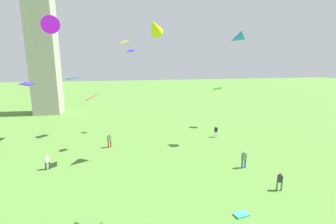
{
  "coord_description": "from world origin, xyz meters",
  "views": [
    {
      "loc": [
        -2.58,
        -9.37,
        10.74
      ],
      "look_at": [
        2.17,
        14.3,
        5.53
      ],
      "focal_mm": 26.14,
      "sensor_mm": 36.0,
      "label": 1
    }
  ],
  "objects_px": {
    "person_3": "(244,158)",
    "kite_flying_1": "(131,51)",
    "kite_flying_8": "(124,42)",
    "kite_bundle_0": "(241,215)",
    "person_4": "(280,180)",
    "kite_flying_3": "(53,27)",
    "kite_flying_0": "(91,98)",
    "person_0": "(47,161)",
    "kite_flying_7": "(27,84)",
    "kite_flying_4": "(155,27)",
    "kite_bundle_1": "(89,223)",
    "person_2": "(109,140)",
    "kite_flying_5": "(237,38)",
    "person_1": "(216,131)",
    "kite_flying_2": "(218,89)",
    "kite_flying_6": "(74,78)"
  },
  "relations": [
    {
      "from": "person_2",
      "to": "kite_bundle_1",
      "type": "xyz_separation_m",
      "value": [
        -0.9,
        -14.63,
        -0.83
      ]
    },
    {
      "from": "kite_flying_1",
      "to": "kite_flying_5",
      "type": "relative_size",
      "value": 0.5
    },
    {
      "from": "kite_flying_8",
      "to": "kite_bundle_0",
      "type": "bearing_deg",
      "value": 90.2
    },
    {
      "from": "kite_flying_8",
      "to": "person_1",
      "type": "bearing_deg",
      "value": 162.34
    },
    {
      "from": "person_4",
      "to": "kite_flying_0",
      "type": "xyz_separation_m",
      "value": [
        -15.6,
        8.83,
        6.09
      ]
    },
    {
      "from": "person_3",
      "to": "kite_flying_4",
      "type": "distance_m",
      "value": 15.86
    },
    {
      "from": "kite_flying_5",
      "to": "person_0",
      "type": "bearing_deg",
      "value": -48.61
    },
    {
      "from": "person_0",
      "to": "kite_bundle_1",
      "type": "distance_m",
      "value": 10.69
    },
    {
      "from": "kite_flying_4",
      "to": "kite_flying_8",
      "type": "xyz_separation_m",
      "value": [
        -2.94,
        4.22,
        -1.22
      ]
    },
    {
      "from": "kite_flying_1",
      "to": "kite_flying_2",
      "type": "xyz_separation_m",
      "value": [
        13.42,
        -0.2,
        -5.78
      ]
    },
    {
      "from": "person_0",
      "to": "kite_flying_7",
      "type": "relative_size",
      "value": 0.85
    },
    {
      "from": "kite_flying_2",
      "to": "kite_flying_8",
      "type": "relative_size",
      "value": 1.25
    },
    {
      "from": "person_3",
      "to": "kite_flying_1",
      "type": "height_order",
      "value": "kite_flying_1"
    },
    {
      "from": "person_0",
      "to": "person_2",
      "type": "relative_size",
      "value": 0.95
    },
    {
      "from": "person_4",
      "to": "kite_flying_4",
      "type": "bearing_deg",
      "value": -17.22
    },
    {
      "from": "person_3",
      "to": "kite_flying_3",
      "type": "distance_m",
      "value": 21.21
    },
    {
      "from": "person_4",
      "to": "kite_flying_7",
      "type": "relative_size",
      "value": 0.83
    },
    {
      "from": "person_0",
      "to": "kite_flying_4",
      "type": "relative_size",
      "value": 0.63
    },
    {
      "from": "kite_flying_3",
      "to": "kite_flying_0",
      "type": "bearing_deg",
      "value": -136.71
    },
    {
      "from": "kite_bundle_1",
      "to": "kite_flying_8",
      "type": "bearing_deg",
      "value": 77.67
    },
    {
      "from": "person_0",
      "to": "kite_flying_7",
      "type": "height_order",
      "value": "kite_flying_7"
    },
    {
      "from": "person_3",
      "to": "kite_flying_1",
      "type": "relative_size",
      "value": 1.6
    },
    {
      "from": "kite_flying_0",
      "to": "kite_flying_8",
      "type": "relative_size",
      "value": 1.28
    },
    {
      "from": "kite_flying_4",
      "to": "kite_bundle_0",
      "type": "xyz_separation_m",
      "value": [
        4.35,
        -11.25,
        -13.83
      ]
    },
    {
      "from": "kite_flying_3",
      "to": "person_4",
      "type": "bearing_deg",
      "value": 157.3
    },
    {
      "from": "kite_flying_0",
      "to": "kite_flying_6",
      "type": "distance_m",
      "value": 11.24
    },
    {
      "from": "kite_flying_2",
      "to": "kite_flying_3",
      "type": "relative_size",
      "value": 0.75
    },
    {
      "from": "kite_flying_8",
      "to": "kite_bundle_1",
      "type": "relative_size",
      "value": 0.86
    },
    {
      "from": "person_0",
      "to": "kite_flying_5",
      "type": "distance_m",
      "value": 25.2
    },
    {
      "from": "kite_flying_4",
      "to": "kite_bundle_0",
      "type": "bearing_deg",
      "value": -43.5
    },
    {
      "from": "person_3",
      "to": "kite_flying_8",
      "type": "relative_size",
      "value": 1.37
    },
    {
      "from": "kite_bundle_0",
      "to": "kite_flying_8",
      "type": "bearing_deg",
      "value": 115.22
    },
    {
      "from": "person_0",
      "to": "kite_flying_6",
      "type": "distance_m",
      "value": 13.59
    },
    {
      "from": "kite_flying_5",
      "to": "kite_flying_0",
      "type": "bearing_deg",
      "value": -48.28
    },
    {
      "from": "person_1",
      "to": "kite_flying_0",
      "type": "bearing_deg",
      "value": -128.1
    },
    {
      "from": "person_2",
      "to": "kite_flying_5",
      "type": "bearing_deg",
      "value": -44.91
    },
    {
      "from": "person_1",
      "to": "kite_flying_6",
      "type": "distance_m",
      "value": 21.14
    },
    {
      "from": "kite_flying_8",
      "to": "kite_flying_5",
      "type": "bearing_deg",
      "value": 151.64
    },
    {
      "from": "kite_bundle_1",
      "to": "person_3",
      "type": "bearing_deg",
      "value": 22.44
    },
    {
      "from": "person_0",
      "to": "person_4",
      "type": "relative_size",
      "value": 1.01
    },
    {
      "from": "kite_bundle_0",
      "to": "person_4",
      "type": "bearing_deg",
      "value": 27.95
    },
    {
      "from": "person_1",
      "to": "person_3",
      "type": "distance_m",
      "value": 10.06
    },
    {
      "from": "person_3",
      "to": "person_4",
      "type": "distance_m",
      "value": 4.63
    },
    {
      "from": "person_4",
      "to": "kite_flying_0",
      "type": "height_order",
      "value": "kite_flying_0"
    },
    {
      "from": "kite_flying_0",
      "to": "kite_flying_6",
      "type": "height_order",
      "value": "kite_flying_6"
    },
    {
      "from": "person_3",
      "to": "kite_bundle_1",
      "type": "bearing_deg",
      "value": 6.46
    },
    {
      "from": "kite_flying_4",
      "to": "kite_flying_5",
      "type": "height_order",
      "value": "kite_flying_4"
    },
    {
      "from": "person_4",
      "to": "kite_flying_6",
      "type": "relative_size",
      "value": 0.8
    },
    {
      "from": "kite_flying_2",
      "to": "person_0",
      "type": "bearing_deg",
      "value": -130.56
    },
    {
      "from": "kite_flying_0",
      "to": "kite_flying_8",
      "type": "xyz_separation_m",
      "value": [
        3.57,
        4.13,
        5.7
      ]
    }
  ]
}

